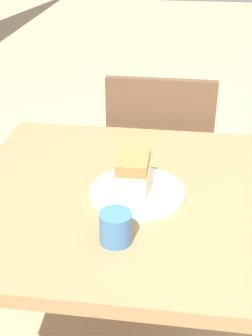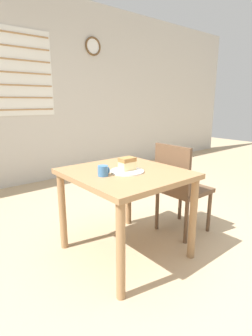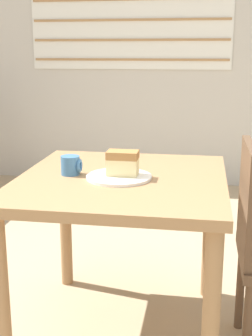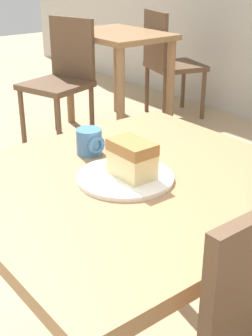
% 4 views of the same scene
% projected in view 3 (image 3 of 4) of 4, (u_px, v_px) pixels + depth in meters
% --- Properties ---
extents(wall_back, '(10.00, 0.09, 2.80)m').
position_uv_depth(wall_back, '(173.00, 27.00, 4.08)').
color(wall_back, beige).
rests_on(wall_back, ground_plane).
extents(dining_table_near, '(0.84, 0.90, 0.71)m').
position_uv_depth(dining_table_near, '(122.00, 202.00, 1.92)').
color(dining_table_near, '#9E754C').
rests_on(dining_table_near, ground_plane).
extents(plate, '(0.26, 0.26, 0.01)m').
position_uv_depth(plate, '(119.00, 177.00, 1.87)').
color(plate, white).
rests_on(plate, dining_table_near).
extents(cake_slice, '(0.12, 0.08, 0.10)m').
position_uv_depth(cake_slice, '(123.00, 163.00, 1.87)').
color(cake_slice, beige).
rests_on(cake_slice, plate).
extents(coffee_mug, '(0.08, 0.08, 0.08)m').
position_uv_depth(coffee_mug, '(71.00, 165.00, 1.92)').
color(coffee_mug, teal).
rests_on(coffee_mug, dining_table_near).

